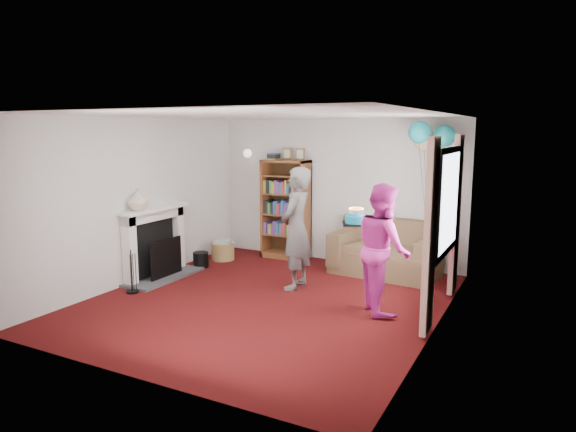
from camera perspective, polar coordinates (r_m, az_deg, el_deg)
The scene contains 16 objects.
ground at distance 7.13m, azimuth -2.32°, elevation -9.39°, with size 5.00×5.00×0.00m, color #340708.
wall_back at distance 9.08m, azimuth 5.49°, elevation 2.78°, with size 4.50×0.02×2.50m, color silver.
wall_left at distance 8.18m, azimuth -16.29°, elevation 1.69°, with size 0.02×5.00×2.50m, color silver.
wall_right at distance 6.05m, azimuth 16.54°, elevation -0.99°, with size 0.02×5.00×2.50m, color silver.
ceiling at distance 6.75m, azimuth -2.46°, elevation 11.16°, with size 4.50×5.00×0.01m, color white.
fireplace at distance 8.33m, azimuth -14.28°, elevation -3.24°, with size 0.55×1.80×1.12m.
window_bay at distance 6.65m, azimuth 17.05°, elevation -0.50°, with size 0.14×2.02×2.20m.
wall_sconce at distance 9.68m, azimuth -4.50°, elevation 6.97°, with size 0.16×0.23×0.16m.
bookcase at distance 9.31m, azimuth -0.17°, elevation 0.69°, with size 0.84×0.42×1.99m.
sofa at distance 8.49m, azimuth 10.86°, elevation -4.13°, with size 1.66×0.88×0.88m.
wicker_basket at distance 9.33m, azimuth -7.25°, elevation -3.84°, with size 0.41×0.41×0.37m.
person_striped at distance 7.47m, azimuth 0.91°, elevation -1.40°, with size 0.65×0.43×1.79m, color black.
person_magenta at distance 6.65m, azimuth 10.51°, elevation -3.52°, with size 0.81×0.63×1.66m, color #C82891.
birthday_cake at distance 6.94m, azimuth 7.58°, elevation -0.37°, with size 0.36×0.36×0.22m.
balloons at distance 8.17m, azimuth 15.44°, elevation 8.55°, with size 0.66×0.72×1.79m.
mantel_vase at distance 7.97m, azimuth -16.31°, elevation 1.77°, with size 0.31×0.31×0.33m, color beige.
Camera 1 is at (3.35, -5.86, 2.32)m, focal length 32.00 mm.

